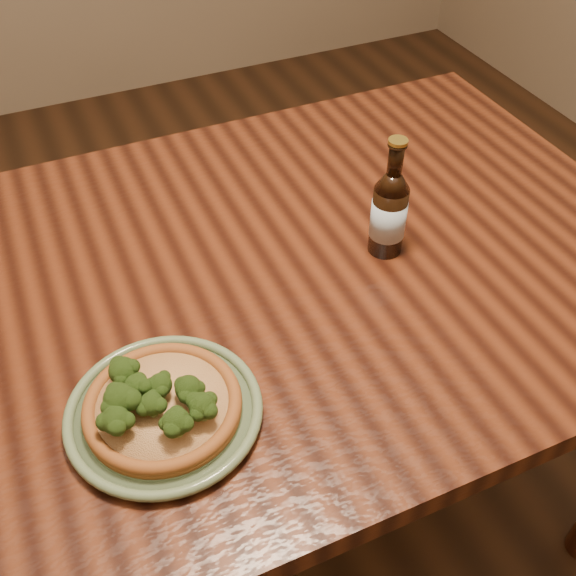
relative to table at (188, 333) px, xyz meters
name	(u,v)px	position (x,y,z in m)	size (l,w,h in m)	color
ground	(233,565)	(0.00, -0.10, -0.66)	(4.50, 4.50, 0.00)	#382111
table	(188,333)	(0.00, 0.00, 0.00)	(1.60, 0.90, 0.75)	#4A2010
plate	(164,412)	(-0.09, -0.21, 0.10)	(0.25, 0.25, 0.02)	#617752
pizza	(160,404)	(-0.09, -0.21, 0.12)	(0.20, 0.20, 0.07)	brown
beer_bottle	(389,212)	(0.33, -0.04, 0.17)	(0.06, 0.06, 0.21)	black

